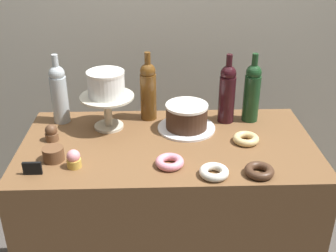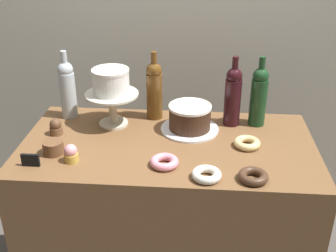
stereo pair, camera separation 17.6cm
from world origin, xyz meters
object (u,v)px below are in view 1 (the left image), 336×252
white_layer_cake (106,84)px  wine_bottle_green (252,92)px  chocolate_round_cake (187,116)px  donut_sugar (214,172)px  cupcake_chocolate (51,133)px  donut_pink (169,162)px  cupcake_strawberry (74,159)px  price_sign_chalkboard (32,168)px  donut_glazed (246,139)px  cookie_stack (53,154)px  cake_stand_pedestal (108,106)px  wine_bottle_dark_red (227,93)px  donut_chocolate (259,171)px  wine_bottle_amber (148,90)px  wine_bottle_clear (59,93)px

white_layer_cake → wine_bottle_green: size_ratio=0.51×
chocolate_round_cake → donut_sugar: size_ratio=1.70×
cupcake_chocolate → donut_pink: cupcake_chocolate is taller
cupcake_strawberry → price_sign_chalkboard: bearing=-162.5°
donut_pink → wine_bottle_green: bearing=44.8°
donut_glazed → cookie_stack: cookie_stack is taller
cake_stand_pedestal → donut_pink: (0.26, -0.34, -0.09)m
cake_stand_pedestal → white_layer_cake: 0.11m
cookie_stack → price_sign_chalkboard: bearing=-119.8°
wine_bottle_dark_red → price_sign_chalkboard: 0.91m
cupcake_strawberry → donut_chocolate: size_ratio=0.66×
cake_stand_pedestal → donut_pink: size_ratio=2.16×
wine_bottle_green → cupcake_chocolate: size_ratio=4.38×
cupcake_chocolate → donut_glazed: 0.84m
chocolate_round_cake → cookie_stack: (-0.55, -0.25, -0.04)m
donut_sugar → donut_chocolate: bearing=0.7°
wine_bottle_amber → wine_bottle_green: same height
donut_pink → cupcake_strawberry: bearing=179.5°
donut_pink → price_sign_chalkboard: (-0.51, -0.04, 0.01)m
chocolate_round_cake → cookie_stack: size_ratio=2.27×
wine_bottle_dark_red → donut_sugar: wine_bottle_dark_red is taller
wine_bottle_amber → cookie_stack: size_ratio=3.87×
wine_bottle_clear → donut_sugar: wine_bottle_clear is taller
cupcake_strawberry → cupcake_chocolate: bearing=120.9°
wine_bottle_clear → wine_bottle_dark_red: bearing=-1.7°
cake_stand_pedestal → donut_glazed: bearing=-15.1°
wine_bottle_green → cookie_stack: (-0.85, -0.34, -0.12)m
cake_stand_pedestal → donut_sugar: bearing=-44.0°
cookie_stack → cake_stand_pedestal: bearing=55.6°
donut_chocolate → cookie_stack: 0.80m
cupcake_chocolate → price_sign_chalkboard: cupcake_chocolate is taller
white_layer_cake → cookie_stack: 0.39m
donut_chocolate → price_sign_chalkboard: 0.85m
white_layer_cake → price_sign_chalkboard: bearing=-123.2°
price_sign_chalkboard → cake_stand_pedestal: bearing=56.8°
wine_bottle_amber → white_layer_cake: bearing=-153.1°
wine_bottle_dark_red → wine_bottle_clear: bearing=178.3°
cupcake_chocolate → cookie_stack: bearing=-75.9°
chocolate_round_cake → cupcake_strawberry: (-0.46, -0.31, -0.03)m
white_layer_cake → cookie_stack: size_ratio=1.97×
cake_stand_pedestal → cookie_stack: (-0.19, -0.28, -0.08)m
wine_bottle_dark_red → cupcake_chocolate: (-0.78, -0.16, -0.11)m
wine_bottle_amber → wine_bottle_clear: same height
donut_pink → price_sign_chalkboard: price_sign_chalkboard is taller
cake_stand_pedestal → cupcake_chocolate: size_ratio=3.25×
wine_bottle_clear → donut_glazed: bearing=-15.8°
cake_stand_pedestal → wine_bottle_clear: (-0.23, 0.07, 0.04)m
wine_bottle_clear → cupcake_strawberry: 0.44m
wine_bottle_green → donut_chocolate: wine_bottle_green is taller
donut_sugar → donut_glazed: same height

